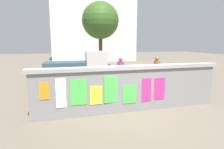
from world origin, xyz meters
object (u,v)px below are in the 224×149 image
(bicycle_near, at_px, (161,86))
(person_bystander, at_px, (157,68))
(motorcycle, at_px, (106,90))
(person_walking, at_px, (121,69))
(tree_roadside, at_px, (100,21))
(auto_rickshaw_truck, at_px, (79,68))
(bicycle_far, at_px, (51,89))

(bicycle_near, height_order, person_bystander, person_bystander)
(motorcycle, height_order, person_walking, person_walking)
(person_walking, relative_size, tree_roadside, 0.27)
(auto_rickshaw_truck, relative_size, bicycle_far, 2.18)
(bicycle_near, xyz_separation_m, tree_roadside, (-0.55, 10.18, 3.99))
(auto_rickshaw_truck, xyz_separation_m, bicycle_far, (-1.59, -2.81, -0.54))
(motorcycle, xyz_separation_m, bicycle_far, (-2.17, 1.29, -0.10))
(motorcycle, bearing_deg, tree_roadside, 78.36)
(bicycle_far, bearing_deg, tree_roadside, 64.96)
(person_bystander, xyz_separation_m, tree_roadside, (-1.17, 8.65, 3.37))
(motorcycle, relative_size, bicycle_far, 1.12)
(motorcycle, xyz_separation_m, person_walking, (1.34, 2.12, 0.52))
(person_bystander, bearing_deg, motorcycle, -149.73)
(bicycle_near, bearing_deg, auto_rickshaw_truck, 132.15)
(auto_rickshaw_truck, height_order, person_walking, auto_rickshaw_truck)
(motorcycle, relative_size, tree_roadside, 0.31)
(auto_rickshaw_truck, bearing_deg, person_walking, -45.86)
(person_bystander, bearing_deg, person_walking, 175.39)
(bicycle_near, height_order, tree_roadside, tree_roadside)
(auto_rickshaw_truck, height_order, bicycle_near, auto_rickshaw_truck)
(bicycle_near, bearing_deg, person_bystander, 67.89)
(bicycle_far, relative_size, tree_roadside, 0.28)
(auto_rickshaw_truck, height_order, motorcycle, auto_rickshaw_truck)
(person_walking, xyz_separation_m, person_bystander, (2.02, -0.16, 0.00))
(auto_rickshaw_truck, bearing_deg, bicycle_far, -119.53)
(auto_rickshaw_truck, bearing_deg, motorcycle, -81.93)
(bicycle_far, distance_m, tree_roadside, 11.04)
(person_walking, bearing_deg, person_bystander, -4.61)
(person_walking, bearing_deg, tree_roadside, 84.28)
(motorcycle, distance_m, tree_roadside, 11.51)
(auto_rickshaw_truck, height_order, bicycle_far, auto_rickshaw_truck)
(bicycle_near, relative_size, bicycle_far, 0.98)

